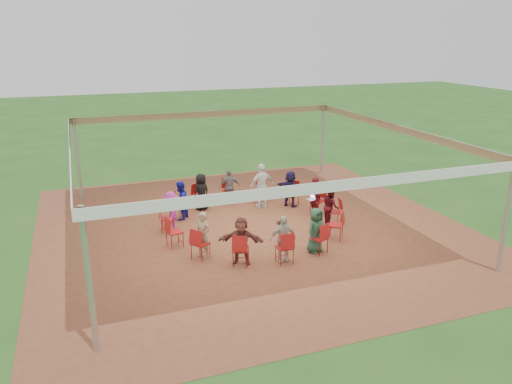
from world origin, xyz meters
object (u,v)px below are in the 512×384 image
object	(u,v)px
chair_9	(241,249)
person_seated_3	(201,192)
person_seated_8	(283,239)
person_seated_4	(180,201)
person_seated_5	(171,212)
chair_10	(284,247)
laptop	(311,198)
standing_person	(262,186)
person_seated_6	(203,235)
person_seated_7	(241,241)
chair_1	(292,193)
chair_2	(261,190)
chair_6	(168,218)
person_seated_10	(331,206)
chair_8	(200,244)
cable_coil	(282,223)
chair_3	(229,191)
chair_5	(177,206)
person_seated_1	(290,189)
person_seated_2	(230,187)
chair_7	(175,232)
chair_11	(319,238)
chair_4	(199,197)
person_seated_0	(315,196)
chair_0	(318,201)
chair_13	(334,212)
person_seated_9	(316,230)
chair_12	(336,225)

from	to	relation	value
chair_9	person_seated_3	size ratio (longest dim) A/B	0.69
person_seated_8	person_seated_3	bearing A→B (deg)	102.86
person_seated_4	person_seated_5	world-z (taller)	same
chair_10	laptop	distance (m)	3.91
person_seated_4	standing_person	xyz separation A→B (m)	(2.95, 0.20, 0.14)
person_seated_6	person_seated_7	bearing A→B (deg)	12.86
chair_1	chair_9	distance (m)	5.14
person_seated_4	chair_2	bearing A→B (deg)	143.10
chair_6	standing_person	size ratio (longest dim) A/B	0.57
person_seated_10	laptop	world-z (taller)	person_seated_10
chair_8	person_seated_5	size ratio (longest dim) A/B	0.69
person_seated_3	cable_coil	xyz separation A→B (m)	(2.11, -2.22, -0.63)
chair_3	chair_5	size ratio (longest dim) A/B	1.00
chair_8	cable_coil	size ratio (longest dim) A/B	2.63
person_seated_1	cable_coil	distance (m)	1.87
chair_9	person_seated_2	bearing A→B (deg)	102.55
chair_7	chair_11	xyz separation A→B (m)	(3.70, -1.83, 0.00)
chair_9	person_seated_5	bearing A→B (deg)	139.76
chair_9	person_seated_2	xyz separation A→B (m)	(1.20, 4.88, 0.20)
chair_4	person_seated_8	xyz separation A→B (m)	(1.09, -4.91, 0.20)
chair_6	person_seated_5	world-z (taller)	person_seated_5
person_seated_1	person_seated_4	world-z (taller)	same
person_seated_7	chair_5	bearing A→B (deg)	129.63
person_seated_8	person_seated_0	bearing A→B (deg)	51.43
chair_2	person_seated_7	xyz separation A→B (m)	(-2.29, -4.62, 0.20)
laptop	chair_9	bearing A→B (deg)	117.31
person_seated_5	chair_0	bearing A→B (deg)	103.16
chair_2	chair_6	distance (m)	4.12
person_seated_3	chair_3	bearing A→B (deg)	172.97
chair_1	chair_11	size ratio (longest dim) A/B	1.00
chair_2	person_seated_8	xyz separation A→B (m)	(-1.20, -4.88, 0.20)
chair_13	laptop	distance (m)	1.16
chair_5	person_seated_9	xyz separation A→B (m)	(3.11, -3.95, 0.20)
chair_1	person_seated_7	xyz separation A→B (m)	(-3.20, -3.88, 0.20)
chair_1	person_seated_6	distance (m)	5.16
person_seated_5	chair_6	bearing A→B (deg)	-90.00
person_seated_8	person_seated_10	xyz separation A→B (m)	(2.48, 1.93, 0.00)
chair_13	person_seated_6	xyz separation A→B (m)	(-4.55, -0.93, 0.20)
chair_9	cable_coil	xyz separation A→B (m)	(2.21, 2.42, -0.43)
chair_12	person_seated_2	world-z (taller)	person_seated_2
person_seated_8	person_seated_4	bearing A→B (deg)	115.71
chair_6	cable_coil	bearing A→B (deg)	94.72
person_seated_0	person_seated_2	distance (m)	3.14
chair_4	standing_person	size ratio (longest dim) A/B	0.57
chair_4	chair_5	size ratio (longest dim) A/B	1.00
chair_8	person_seated_1	size ratio (longest dim) A/B	0.69
chair_11	chair_5	bearing A→B (deg)	102.86
chair_1	chair_13	xyz separation A→B (m)	(0.48, -2.24, 0.00)
person_seated_7	person_seated_3	bearing A→B (deg)	115.71
chair_12	cable_coil	distance (m)	2.04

